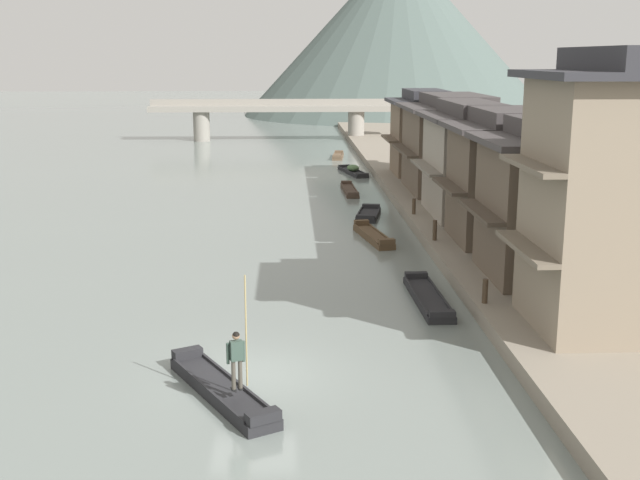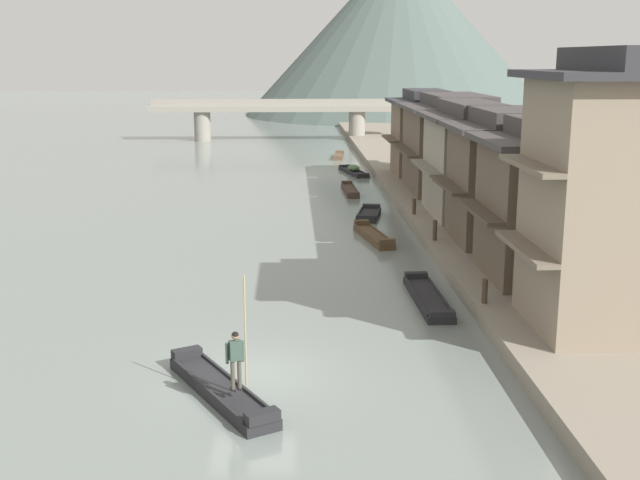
{
  "view_description": "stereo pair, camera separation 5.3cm",
  "coord_description": "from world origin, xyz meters",
  "px_view_note": "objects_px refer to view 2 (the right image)",
  "views": [
    {
      "loc": [
        1.12,
        -21.75,
        8.98
      ],
      "look_at": [
        2.39,
        11.28,
        1.4
      ],
      "focal_mm": 44.81,
      "sensor_mm": 36.0,
      "label": 1
    },
    {
      "loc": [
        1.17,
        -21.75,
        8.98
      ],
      "look_at": [
        2.39,
        11.28,
        1.4
      ],
      "focal_mm": 44.81,
      "sensor_mm": 36.0,
      "label": 2
    }
  ],
  "objects_px": {
    "boatman_person": "(236,353)",
    "boat_moored_nearest": "(354,171)",
    "house_waterfront_far": "(455,144)",
    "house_waterfront_tall": "(509,177)",
    "boat_midriver_drifting": "(428,298)",
    "mooring_post_dock_near": "(485,291)",
    "house_waterfront_second": "(564,201)",
    "house_waterfront_nearest": "(633,194)",
    "boat_moored_third": "(369,215)",
    "boat_moored_far": "(374,236)",
    "boat_foreground_poled": "(221,390)",
    "house_waterfront_end": "(425,133)",
    "stone_bridge": "(280,113)",
    "boat_moored_second": "(350,190)",
    "mooring_post_dock_far": "(414,206)",
    "house_waterfront_narrow": "(469,160)",
    "boat_midriver_upstream": "(339,156)",
    "mooring_post_dock_mid": "(435,230)"
  },
  "relations": [
    {
      "from": "house_waterfront_tall",
      "to": "house_waterfront_end",
      "type": "height_order",
      "value": "same"
    },
    {
      "from": "boatman_person",
      "to": "boat_moored_second",
      "type": "bearing_deg",
      "value": 80.94
    },
    {
      "from": "mooring_post_dock_near",
      "to": "house_waterfront_far",
      "type": "bearing_deg",
      "value": 81.12
    },
    {
      "from": "boat_midriver_drifting",
      "to": "boat_midriver_upstream",
      "type": "height_order",
      "value": "boat_midriver_upstream"
    },
    {
      "from": "mooring_post_dock_mid",
      "to": "boat_moored_second",
      "type": "bearing_deg",
      "value": 99.07
    },
    {
      "from": "boat_foreground_poled",
      "to": "boat_moored_far",
      "type": "xyz_separation_m",
      "value": [
        6.09,
        18.92,
        -0.01
      ]
    },
    {
      "from": "boat_moored_nearest",
      "to": "house_waterfront_narrow",
      "type": "distance_m",
      "value": 20.7
    },
    {
      "from": "boat_moored_nearest",
      "to": "mooring_post_dock_near",
      "type": "distance_m",
      "value": 36.05
    },
    {
      "from": "mooring_post_dock_near",
      "to": "house_waterfront_second",
      "type": "bearing_deg",
      "value": 42.25
    },
    {
      "from": "boat_midriver_upstream",
      "to": "house_waterfront_tall",
      "type": "distance_m",
      "value": 36.89
    },
    {
      "from": "house_waterfront_end",
      "to": "mooring_post_dock_mid",
      "type": "relative_size",
      "value": 6.36
    },
    {
      "from": "boat_moored_second",
      "to": "mooring_post_dock_near",
      "type": "xyz_separation_m",
      "value": [
        2.74,
        -27.02,
        0.85
      ]
    },
    {
      "from": "boatman_person",
      "to": "boat_moored_nearest",
      "type": "xyz_separation_m",
      "value": [
        6.4,
        43.24,
        -1.35
      ]
    },
    {
      "from": "house_waterfront_second",
      "to": "house_waterfront_far",
      "type": "distance_m",
      "value": 20.85
    },
    {
      "from": "house_waterfront_end",
      "to": "boat_moored_second",
      "type": "bearing_deg",
      "value": -140.26
    },
    {
      "from": "boat_midriver_drifting",
      "to": "house_waterfront_nearest",
      "type": "xyz_separation_m",
      "value": [
        5.47,
        -4.56,
        4.72
      ]
    },
    {
      "from": "boat_moored_third",
      "to": "stone_bridge",
      "type": "bearing_deg",
      "value": 97.34
    },
    {
      "from": "house_waterfront_nearest",
      "to": "house_waterfront_far",
      "type": "distance_m",
      "value": 26.92
    },
    {
      "from": "boat_moored_nearest",
      "to": "mooring_post_dock_far",
      "type": "xyz_separation_m",
      "value": [
        1.8,
        -19.69,
        0.76
      ]
    },
    {
      "from": "boat_foreground_poled",
      "to": "house_waterfront_far",
      "type": "xyz_separation_m",
      "value": [
        12.5,
        30.66,
        3.37
      ]
    },
    {
      "from": "boat_foreground_poled",
      "to": "house_waterfront_end",
      "type": "relative_size",
      "value": 0.83
    },
    {
      "from": "house_waterfront_second",
      "to": "mooring_post_dock_near",
      "type": "height_order",
      "value": "house_waterfront_second"
    },
    {
      "from": "house_waterfront_far",
      "to": "stone_bridge",
      "type": "bearing_deg",
      "value": 107.31
    },
    {
      "from": "house_waterfront_second",
      "to": "stone_bridge",
      "type": "height_order",
      "value": "house_waterfront_second"
    },
    {
      "from": "boatman_person",
      "to": "boat_moored_third",
      "type": "relative_size",
      "value": 0.79
    },
    {
      "from": "boat_foreground_poled",
      "to": "mooring_post_dock_far",
      "type": "distance_m",
      "value": 24.31
    },
    {
      "from": "boat_midriver_drifting",
      "to": "house_waterfront_far",
      "type": "distance_m",
      "value": 23.24
    },
    {
      "from": "boat_moored_nearest",
      "to": "boat_midriver_drifting",
      "type": "bearing_deg",
      "value": -89.76
    },
    {
      "from": "boatman_person",
      "to": "boat_midriver_drifting",
      "type": "height_order",
      "value": "boatman_person"
    },
    {
      "from": "mooring_post_dock_mid",
      "to": "house_waterfront_far",
      "type": "bearing_deg",
      "value": 75.24
    },
    {
      "from": "boat_moored_far",
      "to": "house_waterfront_far",
      "type": "distance_m",
      "value": 13.79
    },
    {
      "from": "house_waterfront_second",
      "to": "mooring_post_dock_near",
      "type": "distance_m",
      "value": 5.72
    },
    {
      "from": "house_waterfront_narrow",
      "to": "boat_midriver_drifting",
      "type": "bearing_deg",
      "value": -107.83
    },
    {
      "from": "house_waterfront_second",
      "to": "house_waterfront_tall",
      "type": "relative_size",
      "value": 1.13
    },
    {
      "from": "mooring_post_dock_far",
      "to": "mooring_post_dock_near",
      "type": "bearing_deg",
      "value": -90.0
    },
    {
      "from": "boat_moored_third",
      "to": "mooring_post_dock_near",
      "type": "xyz_separation_m",
      "value": [
        2.31,
        -18.28,
        0.83
      ]
    },
    {
      "from": "house_waterfront_second",
      "to": "house_waterfront_far",
      "type": "xyz_separation_m",
      "value": [
        0.02,
        20.85,
        -0.02
      ]
    },
    {
      "from": "boat_moored_second",
      "to": "boat_moored_far",
      "type": "relative_size",
      "value": 1.03
    },
    {
      "from": "boat_moored_second",
      "to": "house_waterfront_second",
      "type": "bearing_deg",
      "value": -74.56
    },
    {
      "from": "boatman_person",
      "to": "stone_bridge",
      "type": "height_order",
      "value": "stone_bridge"
    },
    {
      "from": "house_waterfront_far",
      "to": "house_waterfront_tall",
      "type": "bearing_deg",
      "value": -91.79
    },
    {
      "from": "boat_midriver_drifting",
      "to": "boat_foreground_poled",
      "type": "bearing_deg",
      "value": -130.22
    },
    {
      "from": "boatman_person",
      "to": "house_waterfront_tall",
      "type": "relative_size",
      "value": 0.5
    },
    {
      "from": "boat_moored_nearest",
      "to": "mooring_post_dock_mid",
      "type": "xyz_separation_m",
      "value": [
        1.8,
        -26.12,
        0.81
      ]
    },
    {
      "from": "boat_midriver_drifting",
      "to": "mooring_post_dock_near",
      "type": "bearing_deg",
      "value": -49.73
    },
    {
      "from": "house_waterfront_nearest",
      "to": "house_waterfront_second",
      "type": "distance_m",
      "value": 6.17
    },
    {
      "from": "boatman_person",
      "to": "boat_moored_third",
      "type": "xyz_separation_m",
      "value": [
        5.89,
        25.52,
        -1.42
      ]
    },
    {
      "from": "house_waterfront_narrow",
      "to": "mooring_post_dock_far",
      "type": "distance_m",
      "value": 3.88
    },
    {
      "from": "boat_midriver_drifting",
      "to": "mooring_post_dock_near",
      "type": "xyz_separation_m",
      "value": [
        1.66,
        -1.95,
        0.84
      ]
    },
    {
      "from": "boatman_person",
      "to": "boat_moored_far",
      "type": "relative_size",
      "value": 0.6
    }
  ]
}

